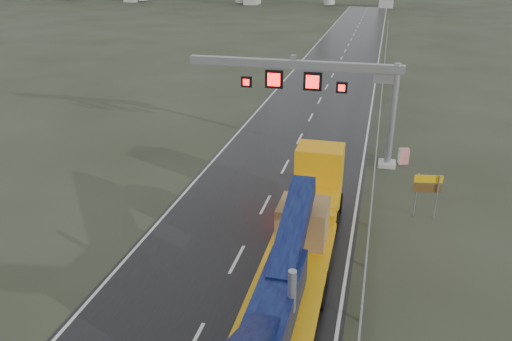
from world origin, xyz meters
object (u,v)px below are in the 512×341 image
(striped_barrier, at_px, (404,156))
(sign_gantry, at_px, (323,83))
(exit_sign_pair, at_px, (427,188))
(heavy_haul_truck, at_px, (298,242))

(striped_barrier, bearing_deg, sign_gantry, 166.94)
(exit_sign_pair, bearing_deg, striped_barrier, 87.76)
(sign_gantry, xyz_separation_m, striped_barrier, (5.90, 0.65, -5.03))
(striped_barrier, bearing_deg, exit_sign_pair, -102.10)
(sign_gantry, relative_size, exit_sign_pair, 5.66)
(exit_sign_pair, relative_size, striped_barrier, 2.28)
(heavy_haul_truck, distance_m, exit_sign_pair, 9.46)
(heavy_haul_truck, distance_m, striped_barrier, 16.06)
(heavy_haul_truck, height_order, striped_barrier, heavy_haul_truck)
(exit_sign_pair, height_order, striped_barrier, exit_sign_pair)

